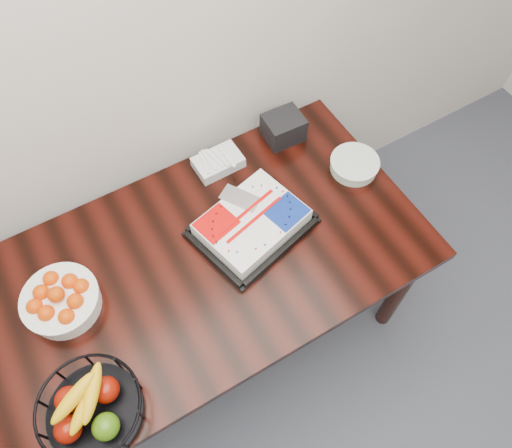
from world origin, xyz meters
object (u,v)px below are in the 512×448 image
napkin_box (283,128)px  tangerine_bowl (60,298)px  table (186,280)px  cake_tray (252,224)px  plate_stack (354,165)px  fruit_basket (91,409)px

napkin_box → tangerine_bowl: bearing=-165.5°
table → tangerine_bowl: bearing=169.2°
cake_tray → plate_stack: cake_tray is taller
cake_tray → fruit_basket: (-0.75, -0.33, 0.03)m
tangerine_bowl → napkin_box: bearing=14.5°
table → tangerine_bowl: size_ratio=6.85×
tangerine_bowl → fruit_basket: fruit_basket is taller
table → fruit_basket: 0.56m
table → napkin_box: bearing=28.6°
plate_stack → napkin_box: 0.33m
fruit_basket → table: bearing=34.6°
table → cake_tray: bearing=4.2°
fruit_basket → plate_stack: 1.30m
plate_stack → tangerine_bowl: bearing=179.1°
plate_stack → napkin_box: size_ratio=1.28×
fruit_basket → cake_tray: bearing=23.9°
plate_stack → fruit_basket: bearing=-163.6°
tangerine_bowl → fruit_basket: 0.39m
table → fruit_basket: size_ratio=5.71×
table → cake_tray: 0.33m
cake_tray → napkin_box: napkin_box is taller
fruit_basket → napkin_box: 1.27m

